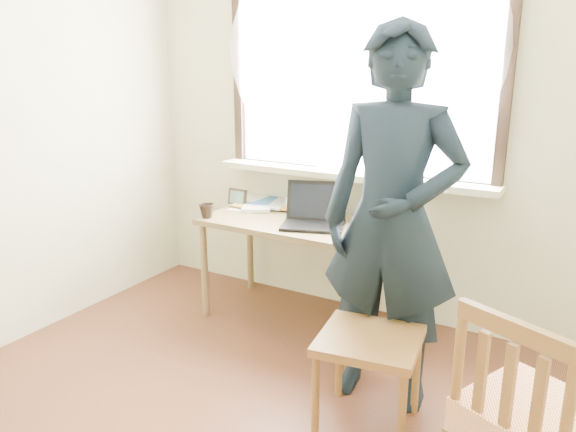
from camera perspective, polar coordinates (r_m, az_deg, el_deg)
The scene contains 13 objects.
room_shell at distance 1.95m, azimuth -9.24°, elevation 15.26°, with size 3.52×4.02×2.61m.
desk at distance 3.51m, azimuth 1.47°, elevation -1.60°, with size 1.24×0.62×0.67m.
laptop at distance 3.41m, azimuth 2.71°, elevation 0.08°, with size 0.44×0.40×0.25m.
mug_white at distance 3.70m, azimuth 0.67°, elevation 1.22°, with size 0.13×0.13×0.10m, color white.
mug_dark at distance 3.59m, azimuth -8.26°, elevation 0.51°, with size 0.10×0.10×0.09m, color black.
mouse at distance 3.20m, azimuth 8.82°, elevation -1.95°, with size 0.09×0.06×0.04m, color black.
desk_clutter at distance 3.81m, azimuth -1.80°, elevation 1.24°, with size 0.62×0.51×0.05m.
book_a at distance 3.90m, azimuth -2.68°, elevation 1.40°, with size 0.22×0.29×0.03m, color white.
book_b at distance 3.58m, azimuth 8.12°, elevation -0.15°, with size 0.17×0.24×0.02m, color white.
picture_frame at distance 3.85m, azimuth -5.14°, elevation 1.80°, with size 0.14×0.02×0.11m.
work_chair at distance 2.61m, azimuth 8.25°, elevation -13.39°, with size 0.50×0.48×0.45m.
side_chair at distance 2.12m, azimuth 23.47°, elevation -19.08°, with size 0.55×0.54×0.91m.
person at distance 2.67m, azimuth 10.55°, elevation -0.55°, with size 0.66×0.43×1.82m, color black.
Camera 1 is at (1.21, -1.32, 1.65)m, focal length 35.00 mm.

